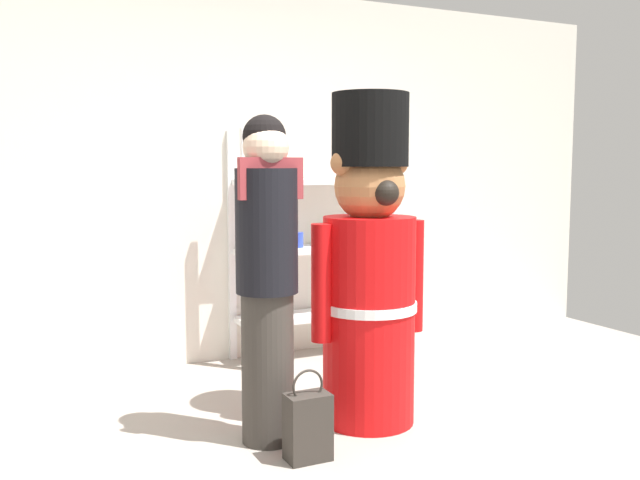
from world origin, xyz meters
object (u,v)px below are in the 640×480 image
at_px(teddy_bear_guard, 369,272).
at_px(shopping_bag, 308,426).
at_px(merchandise_shelf, 315,245).
at_px(person_shopper, 267,270).

bearing_deg(teddy_bear_guard, shopping_bag, -147.64).
height_order(teddy_bear_guard, shopping_bag, teddy_bear_guard).
xyz_separation_m(merchandise_shelf, shopping_bag, (-0.82, -1.67, -0.64)).
xyz_separation_m(merchandise_shelf, person_shopper, (-0.90, -1.37, 0.06)).
relative_size(person_shopper, shopping_bag, 3.72).
distance_m(merchandise_shelf, person_shopper, 1.65).
bearing_deg(merchandise_shelf, person_shopper, -123.29).
xyz_separation_m(teddy_bear_guard, shopping_bag, (-0.50, -0.32, -0.65)).
distance_m(merchandise_shelf, teddy_bear_guard, 1.39).
height_order(person_shopper, shopping_bag, person_shopper).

